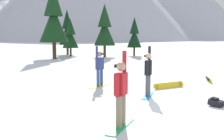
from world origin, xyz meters
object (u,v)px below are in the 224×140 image
Objects in this scene: backpack_black at (216,102)px; pine_tree_short at (70,36)px; snowboarder_foreground at (121,92)px; pine_tree_slender at (105,28)px; pine_tree_twin at (134,35)px; loose_snowboard_far_spare at (169,85)px; snowboarder_background at (100,68)px; pine_tree_broad at (67,30)px; snowboarder_midground at (148,73)px; loose_snowboard_near_left at (208,79)px; pine_tree_leaning at (54,18)px.

pine_tree_short is at bearing 88.32° from backpack_black.
snowboarder_foreground is 25.26m from pine_tree_slender.
snowboarder_foreground is 27.27m from pine_tree_twin.
pine_tree_twin is at bearing 7.17° from pine_tree_slender.
loose_snowboard_far_spare is 3.18× the size of backpack_black.
snowboarder_background is 0.32× the size of pine_tree_broad.
pine_tree_broad reaches higher than loose_snowboard_far_spare.
snowboarder_midground is 1.12× the size of loose_snowboard_far_spare.
backpack_black is at bearing -128.28° from loose_snowboard_near_left.
snowboarder_foreground is 1.00× the size of snowboarder_midground.
backpack_black is 0.09× the size of pine_tree_broad.
loose_snowboard_near_left is 19.12m from pine_tree_slender.
pine_tree_short reaches higher than loose_snowboard_far_spare.
pine_tree_twin is (9.72, 21.30, 1.71)m from snowboarder_midground.
snowboarder_foreground is 1.12× the size of loose_snowboard_far_spare.
pine_tree_slender reaches higher than pine_tree_short.
loose_snowboard_far_spare is at bearing -101.07° from pine_tree_slender.
snowboarder_midground reaches higher than loose_snowboard_far_spare.
snowboarder_foreground is at bearing -116.59° from pine_tree_twin.
backpack_black is 0.11× the size of pine_tree_twin.
pine_tree_broad is at bearing 85.32° from pine_tree_short.
snowboarder_midground reaches higher than loose_snowboard_near_left.
pine_tree_slender is (5.57, 20.78, 2.47)m from snowboarder_midground.
pine_tree_slender is at bearing -62.32° from pine_tree_broad.
snowboarder_foreground is at bearing -99.21° from pine_tree_broad.
pine_tree_leaning is (-2.17, 19.18, 4.30)m from loose_snowboard_far_spare.
pine_tree_short is at bearing 161.86° from pine_tree_twin.
pine_tree_twin is (12.18, 24.34, 1.72)m from snowboarder_foreground.
pine_tree_leaning is at bearing 96.46° from loose_snowboard_far_spare.
snowboarder_foreground is 8.78m from loose_snowboard_near_left.
backpack_black is (1.37, -2.27, -0.80)m from snowboarder_midground.
pine_tree_leaning is (-0.43, 20.35, 3.50)m from snowboarder_midground.
snowboarder_background is (1.35, 5.73, -0.03)m from snowboarder_foreground.
pine_tree_twin is (10.84, 18.61, 1.74)m from snowboarder_background.
snowboarder_background is 0.31× the size of pine_tree_slender.
pine_tree_short is (0.76, 26.05, 2.42)m from backpack_black.
pine_tree_twin is at bearing 63.41° from snowboarder_foreground.
loose_snowboard_far_spare is at bearing 45.08° from snowboarder_foreground.
loose_snowboard_far_spare is 19.77m from pine_tree_leaning.
pine_tree_slender is (-4.14, -0.52, 0.76)m from pine_tree_twin.
loose_snowboard_near_left is 19.57m from pine_tree_leaning.
snowboarder_midground reaches higher than backpack_black.
pine_tree_leaning is (-5.14, 18.39, 4.30)m from loose_snowboard_near_left.
loose_snowboard_near_left is at bearing 51.72° from backpack_black.
pine_tree_twin is 1.04× the size of pine_tree_short.
snowboarder_background is 5.60m from backpack_black.
backpack_black is at bearing -85.44° from pine_tree_leaning.
backpack_black reaches higher than loose_snowboard_far_spare.
loose_snowboard_far_spare is at bearing -165.20° from loose_snowboard_near_left.
pine_tree_broad reaches higher than snowboarder_foreground.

